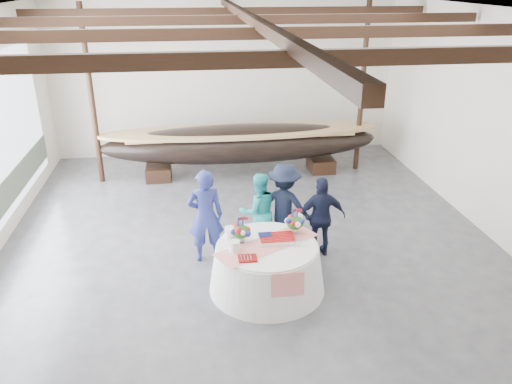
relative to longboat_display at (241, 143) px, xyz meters
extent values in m
cube|color=#3D3D42|center=(-0.24, -4.02, -0.89)|extent=(10.00, 12.00, 0.01)
cube|color=silver|center=(-0.24, 1.98, 1.36)|extent=(10.00, 0.02, 4.50)
cube|color=silver|center=(-0.24, -10.02, 1.36)|extent=(10.00, 0.02, 4.50)
cube|color=silver|center=(4.76, -4.02, 1.36)|extent=(0.02, 12.00, 4.50)
cube|color=white|center=(-0.24, -4.02, 3.61)|extent=(10.00, 12.00, 0.01)
cube|color=black|center=(-0.24, -7.52, 3.36)|extent=(9.80, 0.12, 0.18)
cube|color=black|center=(-0.24, -5.02, 3.36)|extent=(9.80, 0.12, 0.18)
cube|color=black|center=(-0.24, -2.52, 3.36)|extent=(9.80, 0.12, 0.18)
cube|color=black|center=(-0.24, -0.02, 3.36)|extent=(9.80, 0.12, 0.18)
cube|color=black|center=(-0.24, -4.02, 3.49)|extent=(0.15, 11.76, 0.15)
cylinder|color=black|center=(-3.74, 0.00, 1.36)|extent=(0.14, 0.14, 4.50)
cylinder|color=black|center=(3.26, 0.00, 1.36)|extent=(0.14, 0.14, 4.50)
cube|color=#596654|center=(-5.18, -3.02, 0.01)|extent=(0.02, 7.00, 0.60)
cube|color=black|center=(-2.24, 0.00, -0.71)|extent=(0.65, 0.84, 0.37)
cube|color=black|center=(2.24, 0.00, -0.71)|extent=(0.65, 0.84, 0.37)
ellipsoid|color=black|center=(0.00, 0.00, -0.01)|extent=(7.48, 1.50, 1.03)
cube|color=#9E7A4C|center=(0.00, 0.00, 0.27)|extent=(5.98, 0.98, 0.06)
cone|color=white|center=(-0.16, -5.49, -0.48)|extent=(2.02, 2.02, 0.83)
cylinder|color=white|center=(-0.16, -5.49, -0.05)|extent=(1.71, 1.71, 0.04)
cube|color=red|center=(-0.16, -5.49, -0.03)|extent=(1.90, 1.38, 0.01)
cube|color=white|center=(0.02, -5.38, 0.00)|extent=(0.60, 0.40, 0.07)
cylinder|color=white|center=(-0.73, -5.64, 0.06)|extent=(0.18, 0.18, 0.19)
cylinder|color=white|center=(-0.76, -5.17, 0.07)|extent=(0.18, 0.18, 0.21)
cube|color=#6C090B|center=(-0.54, -5.91, -0.02)|extent=(0.30, 0.24, 0.03)
cone|color=silver|center=(0.33, -5.61, 0.03)|extent=(0.09, 0.09, 0.12)
imported|color=navy|center=(-1.15, -4.37, 0.03)|extent=(0.69, 0.47, 1.84)
imported|color=#22AFB2|center=(-0.10, -4.04, -0.10)|extent=(0.85, 0.71, 1.59)
imported|color=black|center=(0.41, -4.05, -0.02)|extent=(1.30, 1.08, 1.76)
imported|color=black|center=(1.05, -4.48, -0.09)|extent=(0.95, 0.40, 1.61)
camera|label=1|loc=(-1.35, -12.77, 4.16)|focal=35.00mm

